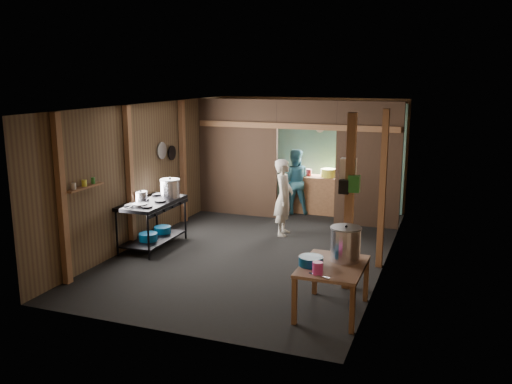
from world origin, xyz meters
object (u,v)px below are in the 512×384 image
at_px(stock_pot, 346,245).
at_px(cook, 284,197).
at_px(gas_range, 153,224).
at_px(yellow_tub, 328,173).
at_px(stove_pot_large, 170,189).
at_px(pink_bucket, 318,268).
at_px(prep_table, 332,289).

xyz_separation_m(stock_pot, cook, (-1.81, 3.00, -0.13)).
bearing_deg(stock_pot, gas_range, 159.81).
distance_m(gas_range, yellow_tub, 4.34).
relative_size(stock_pot, cook, 0.32).
distance_m(gas_range, cook, 2.59).
bearing_deg(stove_pot_large, gas_range, -113.78).
bearing_deg(pink_bucket, yellow_tub, 101.65).
xyz_separation_m(stove_pot_large, pink_bucket, (3.43, -2.42, -0.29)).
bearing_deg(cook, stock_pot, -154.59).
xyz_separation_m(gas_range, stove_pot_large, (0.17, 0.39, 0.60)).
relative_size(gas_range, yellow_tub, 4.36).
distance_m(pink_bucket, cook, 3.95).
relative_size(prep_table, stock_pot, 2.30).
distance_m(stove_pot_large, pink_bucket, 4.21).
bearing_deg(gas_range, stove_pot_large, 66.22).
bearing_deg(stove_pot_large, stock_pot, -26.12).
bearing_deg(pink_bucket, cook, 113.68).
relative_size(yellow_tub, cook, 0.22).
xyz_separation_m(gas_range, pink_bucket, (3.60, -2.03, 0.31)).
distance_m(pink_bucket, yellow_tub, 5.69).
relative_size(prep_table, stove_pot_large, 3.04).
bearing_deg(gas_range, stock_pot, -20.19).
distance_m(stock_pot, cook, 3.50).
relative_size(pink_bucket, yellow_tub, 0.47).
bearing_deg(cook, prep_table, -158.00).
xyz_separation_m(prep_table, yellow_tub, (-1.25, 5.17, 0.61)).
relative_size(stock_pot, yellow_tub, 1.45).
xyz_separation_m(stock_pot, yellow_tub, (-1.37, 4.94, 0.05)).
distance_m(stock_pot, pink_bucket, 0.68).
distance_m(prep_table, stove_pot_large, 4.13).
distance_m(stock_pot, yellow_tub, 5.13).
xyz_separation_m(gas_range, prep_table, (3.71, -1.63, -0.10)).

